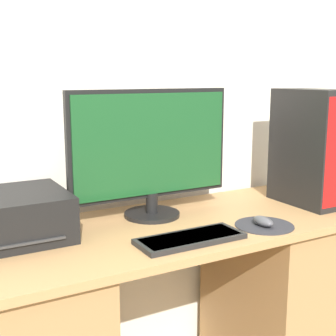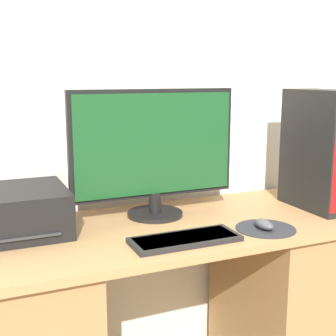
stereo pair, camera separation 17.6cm
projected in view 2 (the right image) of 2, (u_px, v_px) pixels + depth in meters
wall_back at (135, 79)px, 2.04m from camera, size 6.40×0.05×2.70m
desk at (170, 316)px, 1.88m from camera, size 1.61×0.65×0.80m
monitor at (154, 149)px, 1.88m from camera, size 0.69×0.23×0.52m
keyboard at (185, 239)px, 1.62m from camera, size 0.38×0.15×0.02m
mousepad at (266, 229)px, 1.76m from camera, size 0.23×0.23×0.00m
mouse at (264, 224)px, 1.74m from camera, size 0.05×0.10×0.04m
computer_tower at (320, 150)px, 2.00m from camera, size 0.17×0.33×0.51m
printer at (17, 211)px, 1.70m from camera, size 0.36×0.37×0.16m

